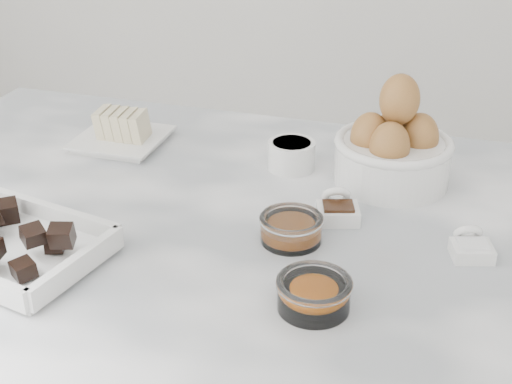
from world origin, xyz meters
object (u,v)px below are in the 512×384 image
chocolate_dish (11,241)px  sugar_ramekin (291,154)px  egg_bowl (393,148)px  vanilla_spoon (337,209)px  butter_plate (119,132)px  salt_spoon (471,246)px  zest_bowl (314,293)px  honey_bowl (291,228)px

chocolate_dish → sugar_ramekin: chocolate_dish is taller
egg_bowl → vanilla_spoon: bearing=-112.5°
sugar_ramekin → butter_plate: bearing=178.6°
egg_bowl → salt_spoon: egg_bowl is taller
egg_bowl → zest_bowl: (-0.04, -0.34, -0.03)m
sugar_ramekin → egg_bowl: bearing=-0.6°
sugar_ramekin → egg_bowl: egg_bowl is taller
honey_bowl → salt_spoon: size_ratio=1.19×
sugar_ramekin → zest_bowl: size_ratio=0.86×
zest_bowl → salt_spoon: bearing=45.1°
butter_plate → honey_bowl: size_ratio=1.69×
egg_bowl → zest_bowl: bearing=-96.8°
honey_bowl → salt_spoon: salt_spoon is taller
honey_bowl → salt_spoon: (0.22, 0.03, -0.01)m
zest_bowl → sugar_ramekin: bearing=108.5°
sugar_ramekin → salt_spoon: size_ratio=1.05×
salt_spoon → sugar_ramekin: bearing=147.5°
butter_plate → honey_bowl: 0.42m
chocolate_dish → sugar_ramekin: (0.27, 0.35, 0.00)m
egg_bowl → salt_spoon: (0.12, -0.18, -0.04)m
zest_bowl → egg_bowl: bearing=83.2°
vanilla_spoon → egg_bowl: bearing=67.5°
sugar_ramekin → zest_bowl: (0.11, -0.34, -0.00)m
honey_bowl → salt_spoon: bearing=8.4°
honey_bowl → vanilla_spoon: bearing=58.9°
honey_bowl → zest_bowl: size_ratio=0.97×
sugar_ramekin → salt_spoon: 0.33m
zest_bowl → chocolate_dish: bearing=-178.7°
egg_bowl → salt_spoon: 0.22m
zest_bowl → vanilla_spoon: (-0.01, 0.21, -0.01)m
egg_bowl → honey_bowl: size_ratio=2.11×
vanilla_spoon → butter_plate: bearing=160.5°
zest_bowl → vanilla_spoon: size_ratio=1.08×
egg_bowl → zest_bowl: 0.34m
honey_bowl → butter_plate: bearing=148.4°
chocolate_dish → egg_bowl: bearing=39.5°
chocolate_dish → butter_plate: 0.36m
egg_bowl → zest_bowl: egg_bowl is taller
honey_bowl → sugar_ramekin: bearing=104.5°
sugar_ramekin → zest_bowl: sugar_ramekin is taller
butter_plate → sugar_ramekin: 0.30m
zest_bowl → salt_spoon: (0.16, 0.16, -0.01)m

